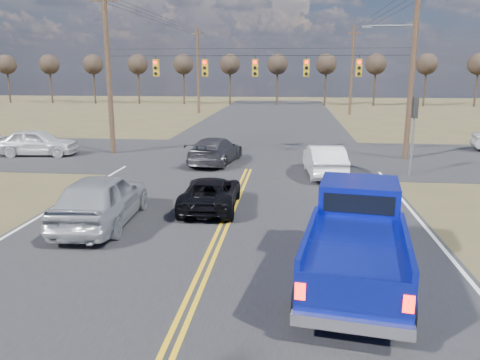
# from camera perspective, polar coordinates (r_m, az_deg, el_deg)

# --- Properties ---
(ground) EXTENTS (160.00, 160.00, 0.00)m
(ground) POSITION_cam_1_polar(r_m,az_deg,el_deg) (11.75, -5.34, -13.17)
(ground) COLOR brown
(ground) RESTS_ON ground
(road_main) EXTENTS (14.00, 120.00, 0.02)m
(road_main) POSITION_cam_1_polar(r_m,az_deg,el_deg) (21.06, 0.06, -1.01)
(road_main) COLOR #28282B
(road_main) RESTS_ON ground
(road_cross) EXTENTS (120.00, 12.00, 0.02)m
(road_cross) POSITION_cam_1_polar(r_m,az_deg,el_deg) (28.85, 1.78, 2.92)
(road_cross) COLOR #28282B
(road_cross) RESTS_ON ground
(signal_gantry) EXTENTS (19.60, 4.83, 10.00)m
(signal_gantry) POSITION_cam_1_polar(r_m,az_deg,el_deg) (28.12, 2.86, 13.02)
(signal_gantry) COLOR #473323
(signal_gantry) RESTS_ON ground
(utility_poles) EXTENTS (19.60, 58.32, 10.00)m
(utility_poles) POSITION_cam_1_polar(r_m,az_deg,el_deg) (27.37, 1.69, 13.36)
(utility_poles) COLOR #473323
(utility_poles) RESTS_ON ground
(treeline) EXTENTS (87.00, 117.80, 7.40)m
(treeline) POSITION_cam_1_polar(r_m,az_deg,el_deg) (37.31, 2.96, 14.09)
(treeline) COLOR #33261C
(treeline) RESTS_ON ground
(pickup_truck) EXTENTS (3.16, 6.38, 2.30)m
(pickup_truck) POSITION_cam_1_polar(r_m,az_deg,el_deg) (12.05, 14.02, -7.06)
(pickup_truck) COLOR black
(pickup_truck) RESTS_ON ground
(silver_suv) EXTENTS (2.42, 5.45, 1.82)m
(silver_suv) POSITION_cam_1_polar(r_m,az_deg,el_deg) (16.69, -16.55, -2.22)
(silver_suv) COLOR #A5A8AD
(silver_suv) RESTS_ON ground
(black_suv) EXTENTS (2.19, 4.49, 1.23)m
(black_suv) POSITION_cam_1_polar(r_m,az_deg,el_deg) (17.94, -3.58, -1.58)
(black_suv) COLOR black
(black_suv) RESTS_ON ground
(white_car_queue) EXTENTS (2.04, 4.88, 1.57)m
(white_car_queue) POSITION_cam_1_polar(r_m,az_deg,el_deg) (23.82, 10.24, 2.40)
(white_car_queue) COLOR white
(white_car_queue) RESTS_ON ground
(dgrey_car_queue) EXTENTS (2.83, 5.39, 1.49)m
(dgrey_car_queue) POSITION_cam_1_polar(r_m,az_deg,el_deg) (26.51, -3.02, 3.62)
(dgrey_car_queue) COLOR #37373D
(dgrey_car_queue) RESTS_ON ground
(cross_car_west) EXTENTS (2.42, 5.00, 1.64)m
(cross_car_west) POSITION_cam_1_polar(r_m,az_deg,el_deg) (31.52, -23.49, 4.23)
(cross_car_west) COLOR silver
(cross_car_west) RESTS_ON ground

